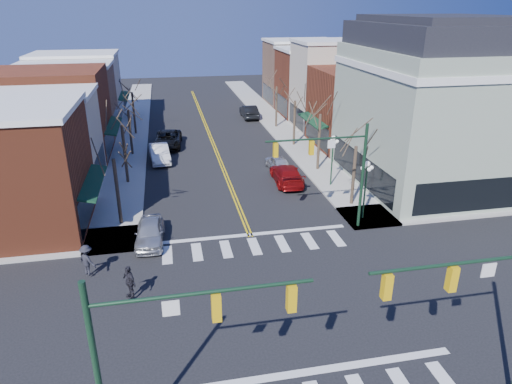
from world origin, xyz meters
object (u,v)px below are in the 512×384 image
car_left_mid (160,153)px  car_right_mid (278,163)px  car_left_near (150,232)px  victorian_corner (436,104)px  car_left_far (168,139)px  pedestrian_dark_b (87,260)px  pedestrian_dark_a (129,282)px  car_right_far (249,112)px  lamppost_corner (366,180)px  lamppost_midblock (333,152)px  car_right_near (287,174)px

car_left_mid → car_right_mid: car_left_mid is taller
car_left_near → car_right_mid: size_ratio=1.06×
car_left_near → car_left_mid: size_ratio=0.88×
victorian_corner → car_left_mid: bearing=156.0°
car_left_far → pedestrian_dark_b: size_ratio=3.25×
pedestrian_dark_a → pedestrian_dark_b: (-2.39, 2.61, 0.00)m
car_right_far → lamppost_corner: bearing=93.0°
car_left_near → pedestrian_dark_b: (-3.29, -3.35, 0.32)m
lamppost_corner → lamppost_midblock: size_ratio=1.00×
lamppost_midblock → car_right_far: lamppost_midblock is taller
car_left_near → pedestrian_dark_b: pedestrian_dark_b is taller
car_left_near → car_left_far: car_left_far is taller
car_left_far → pedestrian_dark_a: (-2.50, -27.20, 0.23)m
car_left_near → car_right_near: 14.02m
lamppost_midblock → car_right_far: 25.79m
car_left_near → car_right_near: size_ratio=0.79×
pedestrian_dark_a → car_right_mid: bearing=111.8°
lamppost_midblock → car_right_near: (-3.40, 1.44, -2.18)m
car_right_far → victorian_corner: bearing=110.9°
car_left_near → lamppost_midblock: bearing=28.2°
lamppost_midblock → car_right_near: lamppost_midblock is taller
car_left_far → car_right_far: size_ratio=1.14×
car_left_far → car_right_mid: size_ratio=1.45×
car_left_near → car_left_mid: car_left_mid is taller
car_right_mid → pedestrian_dark_a: pedestrian_dark_a is taller
victorian_corner → pedestrian_dark_b: bearing=-159.4°
car_right_far → pedestrian_dark_b: (-15.76, -35.96, 0.20)m
car_left_far → car_right_near: 16.00m
victorian_corner → pedestrian_dark_b: victorian_corner is taller
lamppost_midblock → car_left_mid: bearing=145.9°
car_left_near → car_right_far: car_right_far is taller
pedestrian_dark_b → lamppost_corner: bearing=-125.2°
lamppost_corner → car_left_far: lamppost_corner is taller
lamppost_corner → car_left_near: bearing=-178.0°
victorian_corner → car_right_far: size_ratio=2.77×
victorian_corner → car_left_far: victorian_corner is taller
car_right_near → pedestrian_dark_a: (-12.10, -14.39, 0.26)m
lamppost_corner → lamppost_midblock: 6.50m
victorian_corner → car_right_mid: 14.09m
lamppost_corner → car_left_near: lamppost_corner is taller
victorian_corner → car_right_mid: size_ratio=3.52×
car_left_near → car_left_far: 21.30m
lamppost_corner → car_right_mid: size_ratio=1.07×
car_left_far → pedestrian_dark_b: bearing=-96.2°
lamppost_midblock → pedestrian_dark_a: (-15.50, -12.96, -1.91)m
car_left_near → car_left_far: (1.60, 21.24, 0.08)m
car_left_mid → car_right_far: 20.04m
car_left_mid → car_left_far: 4.91m
victorian_corner → car_left_near: victorian_corner is taller
lamppost_corner → car_left_near: 14.78m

